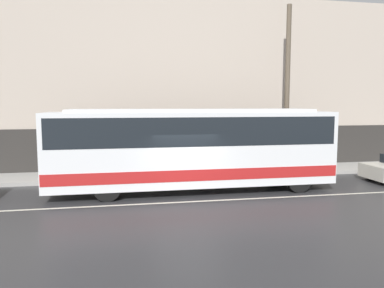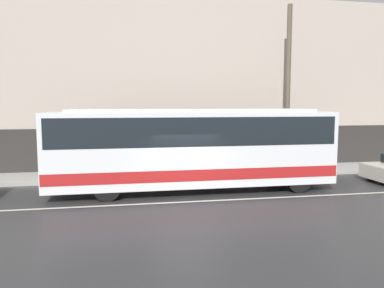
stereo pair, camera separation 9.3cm
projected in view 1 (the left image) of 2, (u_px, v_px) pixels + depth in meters
The scene contains 7 objects.
ground_plane at pixel (188, 202), 14.08m from camera, with size 60.00×60.00×0.00m, color #2D2D30.
sidewalk at pixel (170, 174), 19.30m from camera, with size 60.00×2.71×0.16m.
building_facade at pixel (166, 87), 20.28m from camera, with size 60.00×0.35×9.56m.
lane_stripe at pixel (188, 202), 14.08m from camera, with size 54.00×0.14×0.01m.
transit_bus at pixel (193, 145), 15.72m from camera, with size 11.81×2.60×3.46m.
utility_pole_near at pixel (287, 89), 19.49m from camera, with size 0.25×0.25×8.56m.
pedestrian_waiting at pixel (203, 157), 19.73m from camera, with size 0.36×0.36×1.52m.
Camera 1 is at (-2.42, -13.55, 3.67)m, focal length 35.00 mm.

